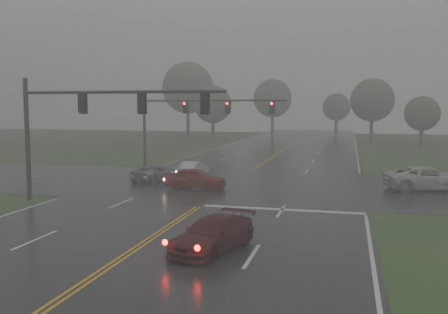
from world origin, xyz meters
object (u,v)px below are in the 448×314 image
(car_grey, at_px, (157,180))
(sedan_red, at_px, (196,189))
(sedan_maroon, at_px, (213,251))
(sedan_silver, at_px, (193,177))
(pickup_white, at_px, (428,190))
(signal_gantry_near, at_px, (84,116))
(signal_gantry_far, at_px, (187,114))

(car_grey, bearing_deg, sedan_red, 158.88)
(sedan_maroon, bearing_deg, sedan_red, 126.64)
(sedan_silver, height_order, pickup_white, pickup_white)
(sedan_red, relative_size, pickup_white, 0.74)
(pickup_white, bearing_deg, sedan_red, 87.05)
(sedan_red, distance_m, signal_gantry_near, 8.99)
(sedan_maroon, distance_m, sedan_silver, 19.55)
(sedan_red, xyz_separation_m, signal_gantry_near, (-4.67, -5.89, 4.93))
(car_grey, height_order, signal_gantry_near, signal_gantry_near)
(signal_gantry_near, height_order, signal_gantry_far, signal_gantry_near)
(signal_gantry_far, bearing_deg, sedan_maroon, -69.67)
(sedan_silver, relative_size, signal_gantry_far, 0.29)
(sedan_red, xyz_separation_m, car_grey, (-3.91, 2.93, 0.00))
(sedan_silver, relative_size, signal_gantry_near, 0.31)
(sedan_silver, bearing_deg, sedan_maroon, 112.67)
(sedan_red, bearing_deg, signal_gantry_near, 140.22)
(car_grey, bearing_deg, sedan_maroon, 134.06)
(sedan_maroon, xyz_separation_m, sedan_red, (-4.82, 13.25, 0.00))
(pickup_white, bearing_deg, signal_gantry_far, 52.10)
(sedan_red, bearing_deg, car_grey, 51.79)
(signal_gantry_far, bearing_deg, pickup_white, -22.44)
(sedan_maroon, relative_size, car_grey, 1.02)
(car_grey, relative_size, signal_gantry_near, 0.35)
(signal_gantry_near, bearing_deg, signal_gantry_far, 88.46)
(sedan_silver, xyz_separation_m, signal_gantry_far, (-2.43, 5.97, 4.75))
(signal_gantry_far, bearing_deg, car_grey, -87.89)
(car_grey, relative_size, signal_gantry_far, 0.33)
(sedan_silver, bearing_deg, signal_gantry_near, 78.29)
(sedan_silver, distance_m, car_grey, 3.08)
(car_grey, xyz_separation_m, pickup_white, (18.69, 0.35, 0.00))
(sedan_maroon, relative_size, sedan_silver, 1.16)
(sedan_maroon, bearing_deg, signal_gantry_near, 158.89)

